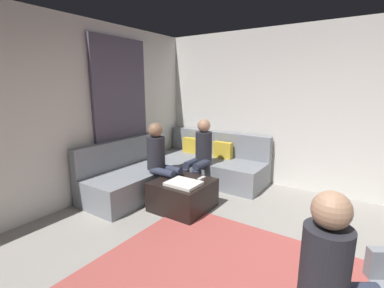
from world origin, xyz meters
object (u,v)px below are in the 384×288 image
(ottoman, at_px, (183,195))
(game_remote, at_px, (202,178))
(person_on_couch_side, at_px, (161,159))
(person_on_armchair, at_px, (340,277))
(person_on_couch_back, at_px, (201,152))
(sectional_couch, at_px, (179,170))
(coffee_mug, at_px, (178,172))

(ottoman, height_order, game_remote, game_remote)
(game_remote, bearing_deg, person_on_couch_side, -168.05)
(person_on_couch_side, distance_m, person_on_armchair, 2.92)
(person_on_couch_back, bearing_deg, ottoman, 104.02)
(sectional_couch, xyz_separation_m, person_on_couch_side, (0.15, -0.65, 0.38))
(ottoman, height_order, person_on_armchair, person_on_armchair)
(coffee_mug, relative_size, person_on_armchair, 0.08)
(person_on_couch_back, height_order, person_on_couch_side, same)
(sectional_couch, height_order, coffee_mug, sectional_couch)
(ottoman, bearing_deg, coffee_mug, 140.71)
(person_on_armchair, bearing_deg, game_remote, -161.21)
(sectional_couch, bearing_deg, coffee_mug, -54.17)
(person_on_couch_back, relative_size, person_on_couch_side, 1.00)
(game_remote, bearing_deg, person_on_couch_back, 123.65)
(person_on_couch_back, xyz_separation_m, person_on_armchair, (2.30, -2.09, -0.01))
(person_on_couch_back, distance_m, person_on_armchair, 3.10)
(coffee_mug, xyz_separation_m, person_on_couch_back, (0.02, 0.60, 0.19))
(ottoman, distance_m, person_on_couch_back, 0.92)
(person_on_couch_side, bearing_deg, sectional_couch, -167.14)
(game_remote, relative_size, person_on_armchair, 0.13)
(ottoman, bearing_deg, person_on_couch_back, 104.02)
(ottoman, height_order, coffee_mug, coffee_mug)
(game_remote, distance_m, person_on_couch_side, 0.70)
(sectional_couch, height_order, person_on_couch_side, person_on_couch_side)
(ottoman, relative_size, game_remote, 5.07)
(person_on_couch_side, bearing_deg, person_on_armchair, 61.66)
(game_remote, bearing_deg, coffee_mug, -174.29)
(person_on_couch_side, xyz_separation_m, person_on_armchair, (2.57, -1.39, -0.01))
(coffee_mug, bearing_deg, sectional_couch, 125.83)
(ottoman, relative_size, coffee_mug, 8.00)
(ottoman, relative_size, person_on_armchair, 0.64)
(person_on_couch_side, bearing_deg, person_on_couch_back, 158.73)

